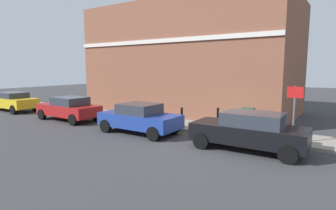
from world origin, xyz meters
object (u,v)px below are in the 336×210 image
Objects in this scene: car_red at (69,108)px; bollard_far_kerb at (182,117)px; street_sign at (294,106)px; bollard_near_cabinet at (218,117)px; car_yellow at (12,101)px; car_black at (249,131)px; car_blue at (140,118)px; utility_cabinet at (248,121)px.

bollard_far_kerb is at bearing -167.45° from car_red.
street_sign is at bearing -172.29° from car_red.
car_yellow is at bearing 98.99° from bollard_near_cabinet.
bollard_far_kerb is at bearing -22.18° from car_black.
car_red is (0.04, 10.98, -0.04)m from car_black.
street_sign reaches higher than bollard_far_kerb.
street_sign is at bearing -166.53° from car_blue.
street_sign is (0.00, -5.20, 0.96)m from bollard_far_kerb.
car_blue is 5.14m from utility_cabinet.
car_black is 5.32m from car_blue.
car_blue reaches higher than bollard_far_kerb.
bollard_near_cabinet is (2.56, -2.97, -0.04)m from car_blue.
utility_cabinet is 1.55m from bollard_near_cabinet.
car_black is 0.96× the size of car_yellow.
utility_cabinet is 3.21m from bollard_far_kerb.
car_red is at bearing -1.68° from car_blue.
car_black reaches higher than bollard_far_kerb.
car_red is (0.15, 5.66, -0.00)m from car_blue.
car_black is 17.62m from car_yellow.
bollard_far_kerb is (1.49, 3.89, -0.07)m from car_black.
bollard_near_cabinet is 3.90m from street_sign.
street_sign is (-0.85, -2.11, 0.98)m from utility_cabinet.
utility_cabinet is at bearing -172.38° from car_yellow.
car_red is 6.64m from car_yellow.
street_sign is at bearing -112.04° from utility_cabinet.
car_blue is 3.50× the size of utility_cabinet.
car_blue is at bearing 130.76° from bollard_near_cabinet.
car_blue is at bearing -0.01° from car_black.
car_black is at bearing -179.24° from car_red.
car_black reaches higher than car_yellow.
street_sign reaches higher than car_yellow.
utility_cabinet is (2.34, 0.80, -0.09)m from car_black.
car_yellow is at bearing -1.33° from car_black.
car_yellow reaches higher than utility_cabinet.
car_black is 3.74× the size of utility_cabinet.
street_sign is (-0.95, -3.66, 0.96)m from bollard_near_cabinet.
car_yellow is 4.32× the size of bollard_near_cabinet.
car_black is at bearing -110.95° from bollard_far_kerb.
street_sign is (1.46, -18.93, 0.93)m from car_yellow.
car_red is 4.04× the size of bollard_far_kerb.
utility_cabinet is at bearing -72.38° from car_black.
street_sign reaches higher than utility_cabinet.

